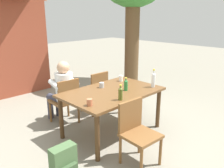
{
  "coord_description": "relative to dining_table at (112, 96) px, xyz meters",
  "views": [
    {
      "loc": [
        -2.55,
        -2.56,
        1.97
      ],
      "look_at": [
        0.0,
        0.0,
        0.87
      ],
      "focal_mm": 37.15,
      "sensor_mm": 36.0,
      "label": 1
    }
  ],
  "objects": [
    {
      "name": "ground_plane",
      "position": [
        0.0,
        0.0,
        -0.67
      ],
      "size": [
        24.0,
        24.0,
        0.0
      ],
      "primitive_type": "plane",
      "color": "gray"
    },
    {
      "name": "backpack_by_near_side",
      "position": [
        1.15,
        0.46,
        -0.44
      ],
      "size": [
        0.29,
        0.23,
        0.47
      ],
      "color": "black",
      "rests_on": "ground_plane"
    },
    {
      "name": "chair_far_left",
      "position": [
        -0.37,
        0.82,
        -0.18
      ],
      "size": [
        0.47,
        0.47,
        0.87
      ],
      "color": "brown",
      "rests_on": "ground_plane"
    },
    {
      "name": "chair_far_right",
      "position": [
        0.36,
        0.82,
        -0.18
      ],
      "size": [
        0.45,
        0.45,
        0.87
      ],
      "color": "brown",
      "rests_on": "ground_plane"
    },
    {
      "name": "backpack_by_far_side",
      "position": [
        -1.27,
        -0.45,
        -0.44
      ],
      "size": [
        0.31,
        0.21,
        0.46
      ],
      "color": "#47663D",
      "rests_on": "ground_plane"
    },
    {
      "name": "bottle_clear",
      "position": [
        0.66,
        -0.35,
        0.22
      ],
      "size": [
        0.06,
        0.06,
        0.32
      ],
      "color": "white",
      "rests_on": "dining_table"
    },
    {
      "name": "dining_table",
      "position": [
        0.0,
        0.0,
        0.0
      ],
      "size": [
        1.6,
        1.04,
        0.75
      ],
      "color": "brown",
      "rests_on": "ground_plane"
    },
    {
      "name": "chair_near_left",
      "position": [
        -0.35,
        -0.82,
        -0.18
      ],
      "size": [
        0.47,
        0.47,
        0.87
      ],
      "color": "brown",
      "rests_on": "ground_plane"
    },
    {
      "name": "cup_white",
      "position": [
        0.53,
        0.3,
        0.14
      ],
      "size": [
        0.07,
        0.07,
        0.11
      ],
      "primitive_type": "cylinder",
      "color": "white",
      "rests_on": "dining_table"
    },
    {
      "name": "cup_terracotta",
      "position": [
        -0.67,
        -0.23,
        0.13
      ],
      "size": [
        0.08,
        0.08,
        0.1
      ],
      "primitive_type": "cylinder",
      "color": "#BC6B47",
      "rests_on": "dining_table"
    },
    {
      "name": "person_in_white_shirt",
      "position": [
        -0.36,
        0.93,
        -0.01
      ],
      "size": [
        0.47,
        0.61,
        1.18
      ],
      "color": "white",
      "rests_on": "ground_plane"
    },
    {
      "name": "bottle_green",
      "position": [
        0.18,
        -0.14,
        0.18
      ],
      "size": [
        0.06,
        0.06,
        0.22
      ],
      "color": "#287A38",
      "rests_on": "dining_table"
    },
    {
      "name": "cup_steel",
      "position": [
        0.01,
        0.26,
        0.13
      ],
      "size": [
        0.08,
        0.08,
        0.09
      ],
      "primitive_type": "cylinder",
      "color": "#B2B7BC",
      "rests_on": "dining_table"
    },
    {
      "name": "bottle_olive",
      "position": [
        -0.2,
        -0.38,
        0.19
      ],
      "size": [
        0.06,
        0.06,
        0.24
      ],
      "color": "#566623",
      "rests_on": "dining_table"
    }
  ]
}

